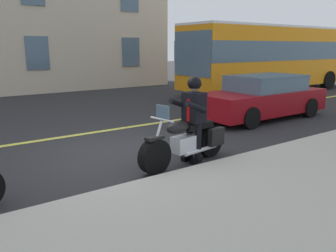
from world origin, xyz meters
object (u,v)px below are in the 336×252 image
bus_near (274,55)px  rider_main (193,112)px  motorcycle_main (187,142)px  car_silver (262,97)px

bus_near → rider_main: bearing=30.9°
motorcycle_main → car_silver: size_ratio=0.48×
motorcycle_main → bus_near: size_ratio=0.20×
rider_main → car_silver: size_ratio=0.38×
motorcycle_main → car_silver: car_silver is taller
bus_near → motorcycle_main: bearing=30.6°
motorcycle_main → car_silver: bearing=-156.2°
motorcycle_main → car_silver: (-4.87, -2.15, 0.24)m
rider_main → car_silver: bearing=-155.6°
bus_near → car_silver: 7.51m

